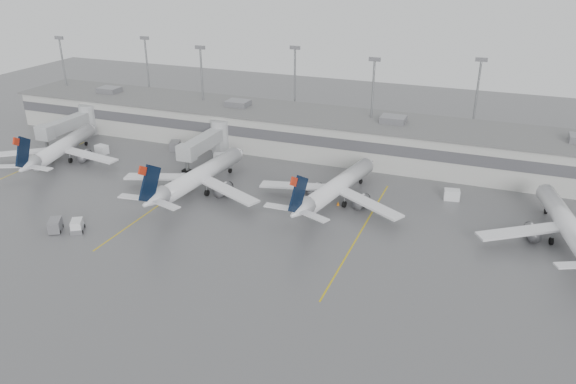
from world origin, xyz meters
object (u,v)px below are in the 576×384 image
(jet_far_right, at_px, (568,225))
(baggage_tug, at_px, (77,227))
(jet_far_left, at_px, (60,148))
(jet_mid_right, at_px, (335,187))
(jet_mid_left, at_px, (198,176))

(jet_far_right, xyz_separation_m, baggage_tug, (-70.85, -23.48, -2.33))
(jet_far_left, relative_size, jet_mid_right, 0.99)
(jet_far_left, bearing_deg, jet_far_right, -13.11)
(jet_far_left, relative_size, jet_far_right, 0.99)
(jet_far_right, distance_m, baggage_tug, 74.68)
(jet_mid_right, distance_m, jet_far_right, 36.41)
(jet_far_left, distance_m, jet_far_right, 95.18)
(jet_mid_right, height_order, baggage_tug, jet_mid_right)
(baggage_tug, bearing_deg, jet_far_left, 104.07)
(jet_far_left, xyz_separation_m, jet_mid_left, (34.41, -3.76, 0.13))
(jet_far_left, height_order, jet_mid_right, jet_mid_right)
(jet_far_left, height_order, jet_mid_left, jet_mid_left)
(jet_mid_left, distance_m, jet_mid_right, 24.80)
(jet_far_left, distance_m, baggage_tug, 34.22)
(jet_far_left, xyz_separation_m, jet_mid_right, (58.80, 0.75, 0.02))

